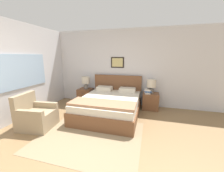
# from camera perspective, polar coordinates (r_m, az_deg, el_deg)

# --- Properties ---
(ground_plane) EXTENTS (16.00, 16.00, 0.00)m
(ground_plane) POSITION_cam_1_polar(r_m,az_deg,el_deg) (2.55, -15.25, -30.19)
(ground_plane) COLOR olive
(wall_back) EXTENTS (7.04, 0.09, 2.60)m
(wall_back) POSITION_cam_1_polar(r_m,az_deg,el_deg) (4.88, 3.24, 7.57)
(wall_back) COLOR silver
(wall_back) RESTS_ON ground_plane
(wall_left) EXTENTS (0.08, 5.54, 2.60)m
(wall_left) POSITION_cam_1_polar(r_m,az_deg,el_deg) (4.64, -31.56, 5.52)
(wall_left) COLOR silver
(wall_left) RESTS_ON ground_plane
(area_rug_main) EXTENTS (2.17, 1.80, 0.01)m
(area_rug_main) POSITION_cam_1_polar(r_m,az_deg,el_deg) (3.21, -8.97, -19.84)
(area_rug_main) COLOR #897556
(area_rug_main) RESTS_ON ground_plane
(bed) EXTENTS (1.68, 2.03, 1.05)m
(bed) POSITION_cam_1_polar(r_m,az_deg,el_deg) (4.08, -0.98, -7.91)
(bed) COLOR brown
(bed) RESTS_ON ground_plane
(armchair) EXTENTS (0.81, 0.74, 0.83)m
(armchair) POSITION_cam_1_polar(r_m,az_deg,el_deg) (3.86, -29.10, -10.91)
(armchair) COLOR #998466
(armchair) RESTS_ON ground_plane
(nightstand_near_window) EXTENTS (0.50, 0.47, 0.53)m
(nightstand_near_window) POSITION_cam_1_polar(r_m,az_deg,el_deg) (5.19, -10.90, -3.98)
(nightstand_near_window) COLOR brown
(nightstand_near_window) RESTS_ON ground_plane
(nightstand_by_door) EXTENTS (0.50, 0.47, 0.53)m
(nightstand_by_door) POSITION_cam_1_polar(r_m,az_deg,el_deg) (4.68, 15.72, -6.07)
(nightstand_by_door) COLOR brown
(nightstand_by_door) RESTS_ON ground_plane
(table_lamp_near_window) EXTENTS (0.28, 0.28, 0.45)m
(table_lamp_near_window) POSITION_cam_1_polar(r_m,az_deg,el_deg) (5.07, -10.89, 2.06)
(table_lamp_near_window) COLOR slate
(table_lamp_near_window) RESTS_ON nightstand_near_window
(table_lamp_by_door) EXTENTS (0.28, 0.28, 0.45)m
(table_lamp_by_door) POSITION_cam_1_polar(r_m,az_deg,el_deg) (4.55, 16.05, 0.63)
(table_lamp_by_door) COLOR slate
(table_lamp_by_door) RESTS_ON nightstand_by_door
(book_thick_bottom) EXTENTS (0.21, 0.28, 0.03)m
(book_thick_bottom) POSITION_cam_1_polar(r_m,az_deg,el_deg) (4.55, 14.51, -2.84)
(book_thick_bottom) COLOR silver
(book_thick_bottom) RESTS_ON nightstand_by_door
(book_hardcover_middle) EXTENTS (0.16, 0.23, 0.03)m
(book_hardcover_middle) POSITION_cam_1_polar(r_m,az_deg,el_deg) (4.55, 14.53, -2.48)
(book_hardcover_middle) COLOR silver
(book_hardcover_middle) RESTS_ON book_thick_bottom
(book_novel_upper) EXTENTS (0.25, 0.30, 0.04)m
(book_novel_upper) POSITION_cam_1_polar(r_m,az_deg,el_deg) (4.54, 14.55, -2.02)
(book_novel_upper) COLOR #335693
(book_novel_upper) RESTS_ON book_hardcover_middle
(book_slim_near_top) EXTENTS (0.20, 0.27, 0.04)m
(book_slim_near_top) POSITION_cam_1_polar(r_m,az_deg,el_deg) (4.53, 14.58, -1.54)
(book_slim_near_top) COLOR silver
(book_slim_near_top) RESTS_ON book_novel_upper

